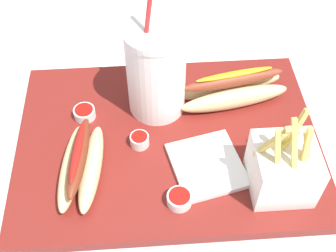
% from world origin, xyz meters
% --- Properties ---
extents(ground_plane, '(2.40, 2.40, 0.02)m').
position_xyz_m(ground_plane, '(0.00, 0.00, -0.01)').
color(ground_plane, silver).
extents(food_tray, '(0.49, 0.35, 0.02)m').
position_xyz_m(food_tray, '(0.00, 0.00, 0.01)').
color(food_tray, maroon).
rests_on(food_tray, ground_plane).
extents(soda_cup, '(0.10, 0.10, 0.26)m').
position_xyz_m(soda_cup, '(0.01, -0.07, 0.10)').
color(soda_cup, white).
rests_on(soda_cup, food_tray).
extents(fries_basket, '(0.09, 0.09, 0.15)m').
position_xyz_m(fries_basket, '(-0.16, 0.10, 0.06)').
color(fries_basket, white).
rests_on(fries_basket, food_tray).
extents(hot_dog_1, '(0.20, 0.09, 0.06)m').
position_xyz_m(hot_dog_1, '(-0.12, -0.08, 0.04)').
color(hot_dog_1, '#E5C689').
rests_on(hot_dog_1, food_tray).
extents(hot_dog_2, '(0.08, 0.16, 0.06)m').
position_xyz_m(hot_dog_2, '(0.13, 0.06, 0.04)').
color(hot_dog_2, '#E5C689').
rests_on(hot_dog_2, food_tray).
extents(ketchup_cup_1, '(0.03, 0.03, 0.02)m').
position_xyz_m(ketchup_cup_1, '(0.05, 0.01, 0.03)').
color(ketchup_cup_1, white).
rests_on(ketchup_cup_1, food_tray).
extents(ketchup_cup_2, '(0.04, 0.04, 0.02)m').
position_xyz_m(ketchup_cup_2, '(-0.01, 0.12, 0.03)').
color(ketchup_cup_2, white).
rests_on(ketchup_cup_2, food_tray).
extents(ketchup_cup_3, '(0.04, 0.04, 0.02)m').
position_xyz_m(ketchup_cup_3, '(0.14, -0.06, 0.03)').
color(ketchup_cup_3, white).
rests_on(ketchup_cup_3, food_tray).
extents(napkin_stack, '(0.12, 0.13, 0.01)m').
position_xyz_m(napkin_stack, '(-0.06, 0.06, 0.02)').
color(napkin_stack, white).
rests_on(napkin_stack, food_tray).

